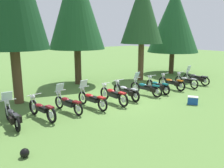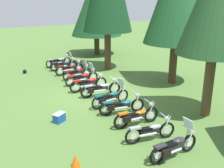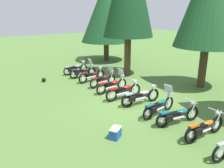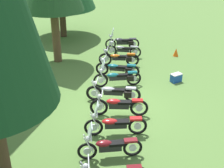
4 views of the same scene
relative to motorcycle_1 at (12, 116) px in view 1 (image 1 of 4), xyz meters
name	(u,v)px [view 1 (image 1 of 4)]	position (x,y,z in m)	size (l,w,h in m)	color
ground_plane	(121,101)	(5.88, -0.17, -0.44)	(80.00, 80.00, 0.00)	#547A38
motorcycle_1	(12,116)	(0.00, 0.00, 0.00)	(0.73, 2.15, 1.35)	black
motorcycle_2	(42,109)	(1.29, 0.05, -0.01)	(0.73, 2.25, 1.02)	black
motorcycle_3	(68,103)	(2.64, 0.12, 0.02)	(0.66, 2.17, 1.34)	black
motorcycle_4	(92,99)	(3.93, -0.07, 0.03)	(0.66, 2.33, 1.36)	black
motorcycle_5	(113,95)	(5.26, -0.22, 0.03)	(0.62, 2.38, 1.03)	black
motorcycle_6	(126,91)	(6.41, -0.04, 0.01)	(0.77, 2.42, 1.02)	black
motorcycle_7	(146,88)	(7.92, -0.22, 0.03)	(0.76, 2.32, 1.37)	black
motorcycle_8	(158,86)	(9.04, -0.24, -0.01)	(0.88, 2.28, 1.00)	black
motorcycle_9	(172,83)	(10.41, -0.32, 0.00)	(0.75, 2.24, 1.02)	black
motorcycle_10	(186,81)	(11.77, -0.53, -0.01)	(0.64, 2.12, 0.99)	black
motorcycle_11	(196,78)	(13.07, -0.54, 0.03)	(0.62, 2.16, 1.35)	black
pine_tree_2	(76,4)	(6.43, 5.23, 5.30)	(4.02, 4.02, 8.93)	#42301E
pine_tree_3	(142,11)	(11.08, 3.23, 4.93)	(3.29, 3.29, 7.89)	brown
pine_tree_4	(174,20)	(15.66, 3.58, 4.43)	(4.62, 4.62, 7.76)	#42301E
picnic_cooler	(193,100)	(8.44, -3.12, -0.23)	(0.56, 0.63, 0.43)	#19479E
dropped_helmet	(25,153)	(-0.53, -2.79, -0.30)	(0.29, 0.29, 0.29)	black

